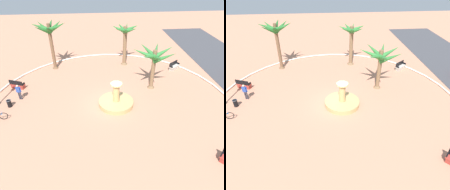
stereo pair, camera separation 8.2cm
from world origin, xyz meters
The scene contains 10 objects.
ground_plane centered at (0.00, 0.00, 0.00)m, with size 80.00×80.00×0.00m, color tan.
plaza_curb centered at (0.00, 0.00, 0.10)m, with size 24.03×24.03×0.20m, color silver.
fountain centered at (0.30, 0.54, 0.33)m, with size 3.34×3.34×2.37m.
palm_tree_near_fountain centered at (-2.54, 4.67, 3.50)m, with size 4.50×4.51×4.56m.
palm_tree_by_curb centered at (-8.29, -6.39, 4.66)m, with size 4.14×4.09×5.89m.
palm_tree_mid_plaza centered at (-8.72, 2.57, 3.87)m, with size 3.40×3.48×5.24m.
bench_west centered at (-3.69, -9.78, 0.35)m, with size 1.04×1.67×1.00m.
bench_north centered at (-6.57, 8.69, 0.35)m, with size 1.36×1.58×1.00m.
trash_bin centered at (-0.32, -9.58, 0.39)m, with size 0.46×0.46×0.73m.
person_cyclist_helmet centered at (-1.48, -8.90, 0.93)m, with size 0.26×0.52×1.65m.
Camera 1 is at (15.96, -1.29, 11.72)m, focal length 32.48 mm.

